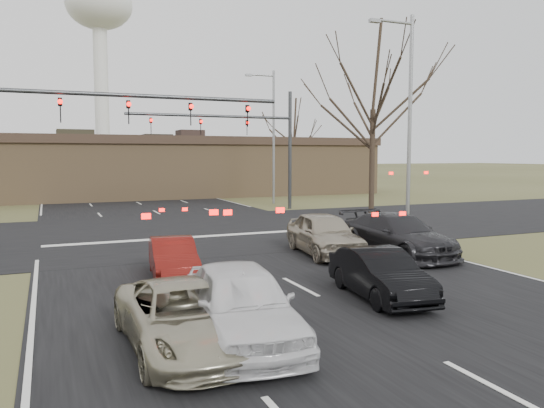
{
  "coord_description": "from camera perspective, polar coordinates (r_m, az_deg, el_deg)",
  "views": [
    {
      "loc": [
        -6.44,
        -10.1,
        3.71
      ],
      "look_at": [
        0.78,
        6.85,
        2.0
      ],
      "focal_mm": 35.0,
      "sensor_mm": 36.0,
      "label": 1
    }
  ],
  "objects": [
    {
      "name": "mast_arm_far",
      "position": [
        35.45,
        -2.22,
        7.41
      ],
      "size": [
        11.12,
        0.24,
        8.0
      ],
      "color": "#383A3D",
      "rests_on": "ground"
    },
    {
      "name": "road_main",
      "position": [
        70.49,
        -17.81,
        2.04
      ],
      "size": [
        14.0,
        300.0,
        0.02
      ],
      "primitive_type": "cube",
      "color": "black",
      "rests_on": "ground"
    },
    {
      "name": "building",
      "position": [
        48.84,
        -13.15,
        3.94
      ],
      "size": [
        42.4,
        10.4,
        5.3
      ],
      "color": "#8E704C",
      "rests_on": "ground"
    },
    {
      "name": "road_cross",
      "position": [
        26.17,
        -8.61,
        -2.87
      ],
      "size": [
        200.0,
        14.0,
        0.02
      ],
      "primitive_type": "cube",
      "color": "black",
      "rests_on": "ground"
    },
    {
      "name": "ground",
      "position": [
        12.54,
        9.22,
        -11.98
      ],
      "size": [
        360.0,
        360.0,
        0.0
      ],
      "primitive_type": "plane",
      "color": "#4A4A27",
      "rests_on": "ground"
    },
    {
      "name": "streetlight_right_far",
      "position": [
        40.35,
        -0.06,
        7.97
      ],
      "size": [
        2.34,
        0.25,
        10.0
      ],
      "color": "gray",
      "rests_on": "ground"
    },
    {
      "name": "car_silver_suv",
      "position": [
        10.45,
        -9.44,
        -11.89
      ],
      "size": [
        2.18,
        4.6,
        1.27
      ],
      "primitive_type": "imported",
      "rotation": [
        0.0,
        0.0,
        0.02
      ],
      "color": "#A7A187",
      "rests_on": "ground"
    },
    {
      "name": "streetlight_right_near",
      "position": [
        25.3,
        14.29,
        9.39
      ],
      "size": [
        2.34,
        0.25,
        10.0
      ],
      "color": "gray",
      "rests_on": "ground"
    },
    {
      "name": "car_black_hatch",
      "position": [
        14.1,
        11.54,
        -7.39
      ],
      "size": [
        1.86,
        4.02,
        1.28
      ],
      "primitive_type": "imported",
      "rotation": [
        0.0,
        0.0,
        -0.13
      ],
      "color": "black",
      "rests_on": "ground"
    },
    {
      "name": "water_tower",
      "position": [
        134.49,
        -18.09,
        18.71
      ],
      "size": [
        15.0,
        15.0,
        44.5
      ],
      "color": "silver",
      "rests_on": "ground"
    },
    {
      "name": "car_charcoal_sedan",
      "position": [
        20.07,
        13.37,
        -3.27
      ],
      "size": [
        2.3,
        5.36,
        1.54
      ],
      "primitive_type": "imported",
      "rotation": [
        0.0,
        0.0,
        0.03
      ],
      "color": "#232325",
      "rests_on": "ground"
    },
    {
      "name": "mast_arm_near",
      "position": [
        23.17,
        -20.27,
        8.35
      ],
      "size": [
        12.12,
        0.24,
        8.0
      ],
      "color": "#383A3D",
      "rests_on": "ground"
    },
    {
      "name": "tree_right_far",
      "position": [
        50.04,
        2.37,
        9.02
      ],
      "size": [
        5.4,
        5.4,
        9.0
      ],
      "color": "black",
      "rests_on": "ground"
    },
    {
      "name": "tree_right_near",
      "position": [
        31.81,
        10.89,
        14.59
      ],
      "size": [
        6.9,
        6.9,
        11.5
      ],
      "color": "black",
      "rests_on": "ground"
    },
    {
      "name": "car_red_ahead",
      "position": [
        16.4,
        -10.6,
        -5.73
      ],
      "size": [
        1.69,
        3.76,
        1.2
      ],
      "primitive_type": "imported",
      "rotation": [
        0.0,
        0.0,
        -0.12
      ],
      "color": "#64120E",
      "rests_on": "ground"
    },
    {
      "name": "car_silver_ahead",
      "position": [
        19.81,
        5.66,
        -3.2
      ],
      "size": [
        2.48,
        4.85,
        1.58
      ],
      "primitive_type": "imported",
      "rotation": [
        0.0,
        0.0,
        -0.14
      ],
      "color": "#A79D87",
      "rests_on": "ground"
    },
    {
      "name": "car_white_sedan",
      "position": [
        10.64,
        -3.37,
        -10.65
      ],
      "size": [
        2.33,
        4.79,
        1.57
      ],
      "primitive_type": "imported",
      "rotation": [
        0.0,
        0.0,
        -0.1
      ],
      "color": "silver",
      "rests_on": "ground"
    }
  ]
}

